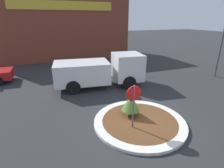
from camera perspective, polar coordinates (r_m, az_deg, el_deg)
The scene contains 6 objects.
ground_plane at distance 8.60m, azimuth 8.92°, elevation -12.44°, with size 120.00×120.00×0.00m, color #2D2D30.
traffic_island at distance 8.56m, azimuth 8.94°, elevation -12.04°, with size 4.31×4.31×0.14m.
stop_sign at distance 7.38m, azimuth 7.06°, elevation -5.19°, with size 0.69×0.07×2.12m.
island_shrub at distance 8.55m, azimuth 6.19°, elevation -6.03°, with size 0.87×0.87×1.11m.
utility_truck at distance 12.50m, azimuth -3.77°, elevation 4.49°, with size 6.41×3.03×2.28m.
storefront_building at distance 23.59m, azimuth -15.86°, elevation 16.78°, with size 15.23×6.07×6.74m.
Camera 1 is at (-3.81, -6.14, 4.66)m, focal length 28.00 mm.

